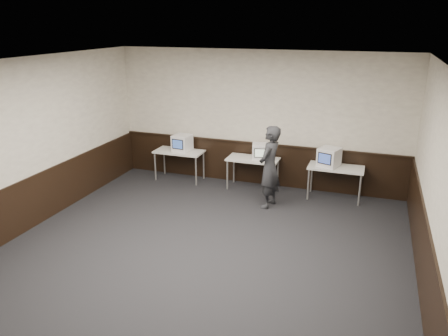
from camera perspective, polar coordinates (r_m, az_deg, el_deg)
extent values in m
plane|color=black|center=(7.42, -3.98, -12.28)|extent=(8.00, 8.00, 0.00)
plane|color=white|center=(6.39, -4.64, 13.15)|extent=(8.00, 8.00, 0.00)
plane|color=#BEB5A6|center=(10.39, 4.51, 6.37)|extent=(7.00, 0.00, 7.00)
plane|color=#BEB5A6|center=(8.69, -26.01, 2.03)|extent=(0.00, 8.00, 8.00)
plane|color=#BEB5A6|center=(6.30, 26.48, -3.93)|extent=(0.00, 8.00, 8.00)
cube|color=black|center=(10.66, 4.33, 0.56)|extent=(6.98, 0.04, 1.00)
cube|color=black|center=(9.02, -24.94, -4.68)|extent=(0.04, 7.98, 1.00)
cube|color=black|center=(6.76, 24.94, -12.56)|extent=(0.04, 7.98, 1.00)
cube|color=black|center=(10.49, 4.37, 3.23)|extent=(6.98, 0.06, 0.04)
cube|color=silver|center=(10.87, -5.89, 2.15)|extent=(1.20, 0.60, 0.04)
cylinder|color=#999999|center=(11.01, -8.97, 0.18)|extent=(0.04, 0.04, 0.71)
cylinder|color=#999999|center=(10.55, -3.68, -0.44)|extent=(0.04, 0.04, 0.71)
cylinder|color=#999999|center=(11.43, -7.81, 0.94)|extent=(0.04, 0.04, 0.71)
cylinder|color=#999999|center=(10.99, -2.68, 0.37)|extent=(0.04, 0.04, 0.71)
cube|color=silver|center=(10.24, 3.81, 1.16)|extent=(1.20, 0.60, 0.04)
cylinder|color=#999999|center=(10.28, 0.44, -0.92)|extent=(0.04, 0.04, 0.71)
cylinder|color=#999999|center=(10.01, 6.41, -1.62)|extent=(0.04, 0.04, 0.71)
cylinder|color=#999999|center=(10.73, 1.29, -0.08)|extent=(0.04, 0.04, 0.71)
cylinder|color=#999999|center=(10.47, 7.03, -0.71)|extent=(0.04, 0.04, 0.71)
cube|color=silver|center=(9.94, 14.42, 0.04)|extent=(1.20, 0.60, 0.04)
cylinder|color=#999999|center=(9.88, 10.94, -2.13)|extent=(0.04, 0.04, 0.71)
cylinder|color=#999999|center=(9.80, 17.30, -2.82)|extent=(0.04, 0.04, 0.71)
cylinder|color=#999999|center=(10.34, 11.36, -1.19)|extent=(0.04, 0.04, 0.71)
cylinder|color=#999999|center=(10.27, 17.43, -1.85)|extent=(0.04, 0.04, 0.71)
cube|color=white|center=(10.80, -5.48, 3.28)|extent=(0.45, 0.47, 0.41)
cube|color=black|center=(10.61, -6.08, 3.10)|extent=(0.31, 0.05, 0.24)
cube|color=#335298|center=(10.61, -6.11, 3.09)|extent=(0.26, 0.03, 0.20)
cube|color=white|center=(10.16, 4.72, 2.17)|extent=(0.44, 0.45, 0.36)
cube|color=black|center=(9.98, 4.72, 1.96)|extent=(0.26, 0.08, 0.21)
cube|color=beige|center=(9.97, 4.72, 1.95)|extent=(0.23, 0.06, 0.18)
cube|color=white|center=(9.87, 13.57, 1.39)|extent=(0.54, 0.55, 0.42)
cube|color=black|center=(9.67, 13.01, 1.20)|extent=(0.30, 0.12, 0.25)
cube|color=#354D9F|center=(9.66, 12.98, 1.19)|extent=(0.26, 0.09, 0.21)
imported|color=#26272B|center=(9.22, 5.96, 0.12)|extent=(0.54, 0.72, 1.78)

